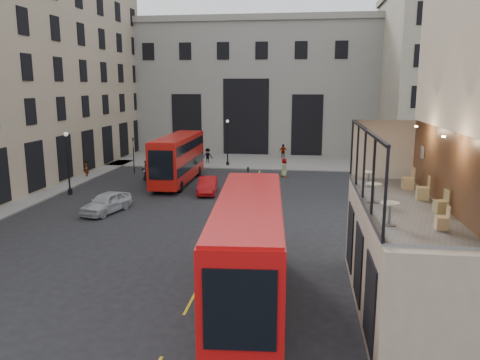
# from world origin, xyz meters

# --- Properties ---
(ground) EXTENTS (140.00, 140.00, 0.00)m
(ground) POSITION_xyz_m (0.00, 0.00, 0.00)
(ground) COLOR black
(ground) RESTS_ON ground
(host_frontage) EXTENTS (3.00, 11.00, 4.50)m
(host_frontage) POSITION_xyz_m (6.50, 0.00, 2.25)
(host_frontage) COLOR tan
(host_frontage) RESTS_ON ground
(cafe_floor) EXTENTS (3.00, 10.00, 0.10)m
(cafe_floor) POSITION_xyz_m (6.50, 0.00, 4.55)
(cafe_floor) COLOR slate
(cafe_floor) RESTS_ON host_frontage
(gateway) EXTENTS (35.00, 10.60, 18.00)m
(gateway) POSITION_xyz_m (-5.00, 47.99, 9.39)
(gateway) COLOR gray
(gateway) RESTS_ON ground
(building_right) EXTENTS (16.60, 18.60, 20.00)m
(building_right) POSITION_xyz_m (20.00, 39.97, 10.39)
(building_right) COLOR #ADA58C
(building_right) RESTS_ON ground
(pavement_far) EXTENTS (40.00, 12.00, 0.12)m
(pavement_far) POSITION_xyz_m (-6.00, 38.00, 0.06)
(pavement_far) COLOR slate
(pavement_far) RESTS_ON ground
(traffic_light_near) EXTENTS (0.16, 0.20, 3.80)m
(traffic_light_near) POSITION_xyz_m (-1.00, 12.00, 2.42)
(traffic_light_near) COLOR black
(traffic_light_near) RESTS_ON ground
(traffic_light_far) EXTENTS (0.16, 0.20, 3.80)m
(traffic_light_far) POSITION_xyz_m (-15.00, 28.00, 2.42)
(traffic_light_far) COLOR black
(traffic_light_far) RESTS_ON ground
(street_lamp_a) EXTENTS (0.36, 0.36, 5.33)m
(street_lamp_a) POSITION_xyz_m (-17.00, 18.00, 2.39)
(street_lamp_a) COLOR black
(street_lamp_a) RESTS_ON ground
(street_lamp_b) EXTENTS (0.36, 0.36, 5.33)m
(street_lamp_b) POSITION_xyz_m (-6.00, 34.00, 2.39)
(street_lamp_b) COLOR black
(street_lamp_b) RESTS_ON ground
(bus_near) EXTENTS (3.48, 11.78, 4.64)m
(bus_near) POSITION_xyz_m (0.50, -0.29, 2.60)
(bus_near) COLOR #B60C0D
(bus_near) RESTS_ON ground
(bus_far) EXTENTS (2.73, 11.31, 4.50)m
(bus_far) POSITION_xyz_m (-9.09, 24.00, 2.53)
(bus_far) COLOR #A9110B
(bus_far) RESTS_ON ground
(car_a) EXTENTS (2.84, 4.75, 1.51)m
(car_a) POSITION_xyz_m (-11.52, 12.91, 0.76)
(car_a) COLOR #A1A5A9
(car_a) RESTS_ON ground
(car_b) EXTENTS (2.00, 4.45, 1.42)m
(car_b) POSITION_xyz_m (-5.45, 20.04, 0.71)
(car_b) COLOR #9A090C
(car_b) RESTS_ON ground
(car_c) EXTENTS (3.92, 5.71, 1.54)m
(car_c) POSITION_xyz_m (-10.61, 25.24, 0.77)
(car_c) COLOR black
(car_c) RESTS_ON ground
(bicycle) EXTENTS (2.04, 1.23, 1.01)m
(bicycle) POSITION_xyz_m (-1.92, 10.49, 0.51)
(bicycle) COLOR gray
(bicycle) RESTS_ON ground
(cyclist) EXTENTS (0.52, 0.65, 1.56)m
(cyclist) POSITION_xyz_m (-1.46, 11.40, 0.78)
(cyclist) COLOR #BFEF19
(cyclist) RESTS_ON ground
(pedestrian_a) EXTENTS (1.02, 0.85, 1.91)m
(pedestrian_a) POSITION_xyz_m (-12.57, 25.02, 0.96)
(pedestrian_a) COLOR gray
(pedestrian_a) RESTS_ON ground
(pedestrian_b) EXTENTS (1.37, 1.12, 1.85)m
(pedestrian_b) POSITION_xyz_m (-8.56, 35.10, 0.92)
(pedestrian_b) COLOR gray
(pedestrian_b) RESTS_ON ground
(pedestrian_c) EXTENTS (1.20, 0.74, 1.91)m
(pedestrian_c) POSITION_xyz_m (0.11, 40.00, 0.95)
(pedestrian_c) COLOR gray
(pedestrian_c) RESTS_ON ground
(pedestrian_d) EXTENTS (0.96, 1.10, 1.89)m
(pedestrian_d) POSITION_xyz_m (0.73, 28.37, 0.95)
(pedestrian_d) COLOR gray
(pedestrian_d) RESTS_ON ground
(pedestrian_e) EXTENTS (0.54, 0.69, 1.68)m
(pedestrian_e) POSITION_xyz_m (-19.00, 25.26, 0.84)
(pedestrian_e) COLOR gray
(pedestrian_e) RESTS_ON ground
(cafe_table_near) EXTENTS (0.62, 0.62, 0.77)m
(cafe_table_near) POSITION_xyz_m (5.51, -3.08, 5.11)
(cafe_table_near) COLOR silver
(cafe_table_near) RESTS_ON cafe_floor
(cafe_table_mid) EXTENTS (0.61, 0.61, 0.76)m
(cafe_table_mid) POSITION_xyz_m (5.42, -0.00, 5.11)
(cafe_table_mid) COLOR beige
(cafe_table_mid) RESTS_ON cafe_floor
(cafe_table_far) EXTENTS (0.56, 0.56, 0.70)m
(cafe_table_far) POSITION_xyz_m (5.61, 3.00, 5.06)
(cafe_table_far) COLOR white
(cafe_table_far) RESTS_ON cafe_floor
(cafe_chair_a) EXTENTS (0.40, 0.40, 0.79)m
(cafe_chair_a) POSITION_xyz_m (7.11, -3.34, 4.84)
(cafe_chair_a) COLOR #DCB57F
(cafe_chair_a) RESTS_ON cafe_floor
(cafe_chair_b) EXTENTS (0.49, 0.49, 0.86)m
(cafe_chair_b) POSITION_xyz_m (7.63, -1.28, 4.86)
(cafe_chair_b) COLOR tan
(cafe_chair_b) RESTS_ON cafe_floor
(cafe_chair_c) EXTENTS (0.52, 0.52, 0.95)m
(cafe_chair_c) POSITION_xyz_m (7.48, 0.78, 4.89)
(cafe_chair_c) COLOR tan
(cafe_chair_c) RESTS_ON cafe_floor
(cafe_chair_d) EXTENTS (0.48, 0.48, 0.95)m
(cafe_chair_d) POSITION_xyz_m (7.31, 2.80, 4.89)
(cafe_chair_d) COLOR #D7B57C
(cafe_chair_d) RESTS_ON cafe_floor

